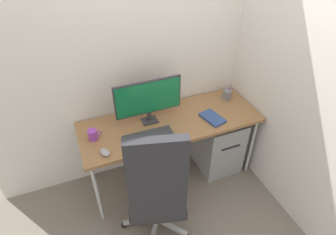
{
  "coord_description": "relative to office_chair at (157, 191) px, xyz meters",
  "views": [
    {
      "loc": [
        -0.8,
        -1.91,
        2.38
      ],
      "look_at": [
        -0.06,
        -0.06,
        0.85
      ],
      "focal_mm": 30.11,
      "sensor_mm": 36.0,
      "label": 1
    }
  ],
  "objects": [
    {
      "name": "notebook",
      "position": [
        0.75,
        0.51,
        0.12
      ],
      "size": [
        0.19,
        0.26,
        0.02
      ],
      "primitive_type": "cube",
      "rotation": [
        0.0,
        0.0,
        0.23
      ],
      "color": "#334C8C",
      "rests_on": "desk"
    },
    {
      "name": "office_chair",
      "position": [
        0.0,
        0.0,
        0.0
      ],
      "size": [
        0.63,
        0.66,
        1.27
      ],
      "color": "black",
      "rests_on": "ground_plane"
    },
    {
      "name": "desk",
      "position": [
        0.38,
        0.62,
        0.07
      ],
      "size": [
        1.7,
        0.62,
        0.75
      ],
      "color": "#996B42",
      "rests_on": "ground_plane"
    },
    {
      "name": "pen_holder",
      "position": [
        1.06,
        0.76,
        0.16
      ],
      "size": [
        0.09,
        0.09,
        0.17
      ],
      "color": "slate",
      "rests_on": "desk"
    },
    {
      "name": "filing_cabinet",
      "position": [
        0.91,
        0.62,
        -0.32
      ],
      "size": [
        0.41,
        0.52,
        0.64
      ],
      "color": "#9EA0A5",
      "rests_on": "ground_plane"
    },
    {
      "name": "coffee_mug",
      "position": [
        -0.34,
        0.64,
        0.16
      ],
      "size": [
        0.12,
        0.08,
        0.1
      ],
      "color": "purple",
      "rests_on": "desk"
    },
    {
      "name": "wall_side_right",
      "position": [
        1.26,
        0.39,
        0.76
      ],
      "size": [
        0.04,
        2.24,
        2.8
      ],
      "primitive_type": "cube",
      "color": "white",
      "rests_on": "ground_plane"
    },
    {
      "name": "wall_back",
      "position": [
        0.38,
        0.96,
        0.76
      ],
      "size": [
        3.32,
        0.04,
        2.8
      ],
      "primitive_type": "cube",
      "color": "white",
      "rests_on": "ground_plane"
    },
    {
      "name": "keyboard",
      "position": [
        0.1,
        0.47,
        0.12
      ],
      "size": [
        0.44,
        0.18,
        0.03
      ],
      "color": "#333338",
      "rests_on": "desk"
    },
    {
      "name": "monitor",
      "position": [
        0.19,
        0.71,
        0.36
      ],
      "size": [
        0.61,
        0.11,
        0.42
      ],
      "color": "#333338",
      "rests_on": "desk"
    },
    {
      "name": "ground_plane",
      "position": [
        0.38,
        0.62,
        -0.64
      ],
      "size": [
        8.0,
        8.0,
        0.0
      ],
      "primitive_type": "plane",
      "color": "slate"
    },
    {
      "name": "mouse",
      "position": [
        -0.29,
        0.42,
        0.13
      ],
      "size": [
        0.09,
        0.12,
        0.04
      ],
      "primitive_type": "ellipsoid",
      "rotation": [
        0.0,
        0.0,
        0.31
      ],
      "color": "#9EA0A5",
      "rests_on": "desk"
    }
  ]
}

